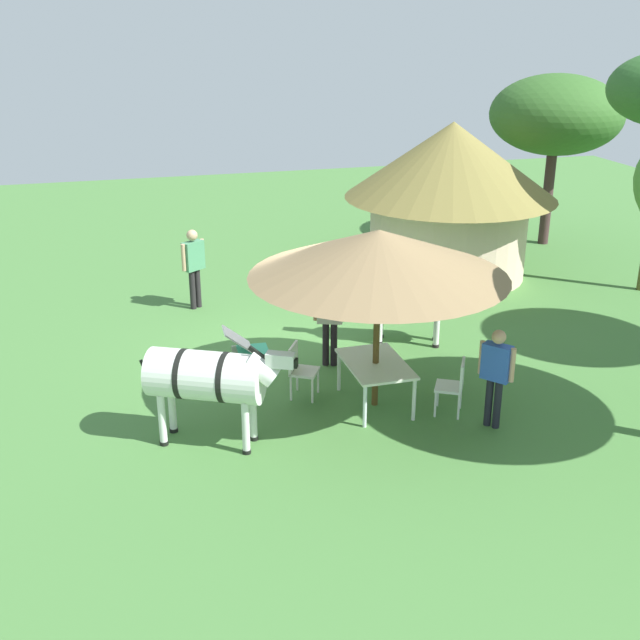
# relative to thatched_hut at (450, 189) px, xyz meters

# --- Properties ---
(ground_plane) EXTENTS (36.00, 36.00, 0.00)m
(ground_plane) POSITION_rel_thatched_hut_xyz_m (3.90, -4.70, -2.07)
(ground_plane) COLOR #447538
(thatched_hut) EXTENTS (4.93, 4.93, 3.62)m
(thatched_hut) POSITION_rel_thatched_hut_xyz_m (0.00, 0.00, 0.00)
(thatched_hut) COLOR beige
(thatched_hut) RESTS_ON ground_plane
(shade_umbrella) EXTENTS (3.97, 3.97, 2.90)m
(shade_umbrella) POSITION_rel_thatched_hut_xyz_m (6.02, -3.87, 0.47)
(shade_umbrella) COLOR #513919
(shade_umbrella) RESTS_ON ground_plane
(patio_dining_table) EXTENTS (1.45, 0.94, 0.74)m
(patio_dining_table) POSITION_rel_thatched_hut_xyz_m (6.02, -3.87, -1.41)
(patio_dining_table) COLOR silver
(patio_dining_table) RESTS_ON ground_plane
(patio_chair_near_lawn) EXTENTS (0.59, 0.58, 0.90)m
(patio_chair_near_lawn) POSITION_rel_thatched_hut_xyz_m (6.63, -2.77, -1.55)
(patio_chair_near_lawn) COLOR silver
(patio_chair_near_lawn) RESTS_ON ground_plane
(patio_chair_near_hut) EXTENTS (0.59, 0.58, 0.90)m
(patio_chair_near_hut) POSITION_rel_thatched_hut_xyz_m (5.40, -4.96, -1.55)
(patio_chair_near_hut) COLOR silver
(patio_chair_near_hut) RESTS_ON ground_plane
(guest_beside_umbrella) EXTENTS (0.35, 0.56, 1.64)m
(guest_beside_umbrella) POSITION_rel_thatched_hut_xyz_m (4.35, -4.15, -1.08)
(guest_beside_umbrella) COLOR black
(guest_beside_umbrella) RESTS_ON ground_plane
(guest_behind_table) EXTENTS (0.46, 0.42, 1.58)m
(guest_behind_table) POSITION_rel_thatched_hut_xyz_m (7.16, -2.38, -1.12)
(guest_behind_table) COLOR black
(guest_behind_table) RESTS_ON ground_plane
(standing_watcher) EXTENTS (0.44, 0.52, 1.72)m
(standing_watcher) POSITION_rel_thatched_hut_xyz_m (0.76, -6.10, -1.04)
(standing_watcher) COLOR black
(standing_watcher) RESTS_ON ground_plane
(striped_lounge_chair) EXTENTS (0.59, 0.82, 0.66)m
(striped_lounge_chair) POSITION_rel_thatched_hut_xyz_m (3.83, -5.55, -1.81)
(striped_lounge_chair) COLOR #349B74
(striped_lounge_chair) RESTS_ON ground_plane
(zebra_nearest_camera) EXTENTS (1.37, 2.13, 1.60)m
(zebra_nearest_camera) POSITION_rel_thatched_hut_xyz_m (6.54, -6.56, -1.00)
(zebra_nearest_camera) COLOR silver
(zebra_nearest_camera) RESTS_ON ground_plane
(zebra_by_umbrella) EXTENTS (1.11, 1.96, 1.50)m
(zebra_by_umbrella) POSITION_rel_thatched_hut_xyz_m (3.71, -2.47, -1.11)
(zebra_by_umbrella) COLOR silver
(zebra_by_umbrella) RESTS_ON ground_plane
(acacia_tree_far_lawn) EXTENTS (3.43, 3.43, 4.48)m
(acacia_tree_far_lawn) POSITION_rel_thatched_hut_xyz_m (-1.85, 3.71, 1.36)
(acacia_tree_far_lawn) COLOR #402B2B
(acacia_tree_far_lawn) RESTS_ON ground_plane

